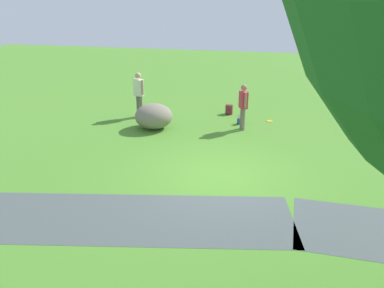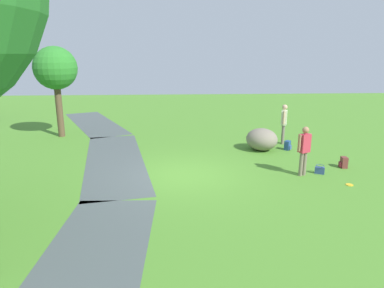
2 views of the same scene
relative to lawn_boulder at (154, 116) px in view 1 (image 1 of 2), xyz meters
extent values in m
plane|color=#4C862C|center=(-2.99, 3.47, -0.47)|extent=(48.00, 48.00, 0.00)
cube|color=#495252|center=(-1.06, 6.13, -0.47)|extent=(8.26, 3.57, 0.01)
ellipsoid|color=gray|center=(0.00, 0.00, 0.00)|extent=(1.77, 1.71, 0.95)
cylinder|color=#776B58|center=(-3.28, -0.51, -0.06)|extent=(0.13, 0.13, 0.83)
cylinder|color=#776B58|center=(-3.22, -0.65, -0.06)|extent=(0.13, 0.13, 0.83)
cube|color=#BF3042|center=(-3.25, -0.58, 0.67)|extent=(0.37, 0.43, 0.62)
cylinder|color=#A47453|center=(-3.34, -0.38, 0.70)|extent=(0.08, 0.08, 0.55)
cylinder|color=#A47453|center=(-3.16, -0.78, 0.70)|extent=(0.08, 0.08, 0.55)
sphere|color=#A47453|center=(-3.25, -0.58, 1.12)|extent=(0.22, 0.22, 0.22)
cylinder|color=#6F665B|center=(0.93, -1.22, -0.03)|extent=(0.13, 0.13, 0.89)
cylinder|color=#6F665B|center=(1.07, -1.28, -0.03)|extent=(0.13, 0.13, 0.89)
cube|color=beige|center=(1.00, -1.25, 0.75)|extent=(0.42, 0.36, 0.67)
cylinder|color=tan|center=(0.80, -1.17, 0.78)|extent=(0.08, 0.08, 0.59)
cylinder|color=tan|center=(1.20, -1.33, 0.78)|extent=(0.08, 0.08, 0.59)
sphere|color=tan|center=(1.00, -1.25, 1.23)|extent=(0.24, 0.24, 0.24)
cube|color=navy|center=(-3.13, -1.25, -0.35)|extent=(0.26, 0.34, 0.24)
torus|color=navy|center=(-3.13, -1.25, -0.17)|extent=(0.37, 0.37, 0.02)
cube|color=navy|center=(-0.05, -1.13, -0.27)|extent=(0.34, 0.33, 0.40)
cube|color=#375388|center=(-0.13, -1.23, -0.35)|extent=(0.19, 0.17, 0.18)
cube|color=brown|center=(-2.53, -2.41, -0.27)|extent=(0.30, 0.23, 0.40)
cube|color=maroon|center=(-2.52, -2.28, -0.35)|extent=(0.20, 0.08, 0.18)
cylinder|color=yellow|center=(-4.23, -1.76, -0.46)|extent=(0.23, 0.23, 0.02)
camera|label=1|loc=(-4.35, 13.26, 4.38)|focal=36.47mm
camera|label=2|loc=(-14.16, 3.86, 3.59)|focal=32.21mm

